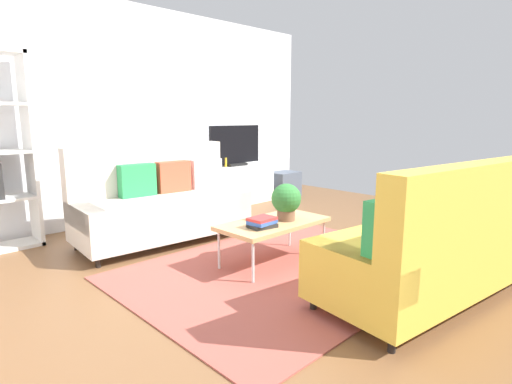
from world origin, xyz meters
The scene contains 16 objects.
ground_plane centered at (0.00, 0.00, 0.00)m, with size 7.68×7.68×0.00m, color brown.
wall_far centered at (0.00, 2.80, 1.45)m, with size 6.40×0.12×2.90m, color silver.
area_rug centered at (-0.05, -0.05, 0.01)m, with size 2.90×2.20×0.01m, color #9E4C42.
couch_beige centered at (-0.38, 1.57, 0.45)m, with size 1.96×0.99×1.10m.
couch_green centered at (0.28, -1.27, 0.45)m, with size 2.00×1.09×1.10m.
coffee_table centered at (0.00, 0.15, 0.39)m, with size 1.10×0.56×0.42m.
tv_console centered at (1.53, 2.46, 0.32)m, with size 1.40×0.44×0.64m, color silver.
tv centered at (1.53, 2.44, 0.95)m, with size 1.00×0.20×0.64m.
storage_trunk centered at (2.63, 2.36, 0.22)m, with size 0.52×0.40×0.44m, color #4C5666.
potted_plant centered at (0.13, 0.10, 0.62)m, with size 0.29×0.29×0.36m.
table_book_0 centered at (-0.23, 0.07, 0.44)m, with size 0.24×0.18×0.03m, color #262626.
table_book_1 centered at (-0.23, 0.07, 0.47)m, with size 0.24×0.18×0.03m, color #3359B2.
table_book_2 centered at (-0.23, 0.07, 0.50)m, with size 0.24×0.18×0.03m, color red.
vase_0 centered at (0.95, 2.51, 0.73)m, with size 0.10×0.10×0.18m, color #4C72B2.
vase_1 centered at (1.11, 2.51, 0.71)m, with size 0.14×0.14×0.13m, color #B24C4C.
bottle_0 centered at (1.31, 2.42, 0.71)m, with size 0.04×0.04×0.15m, color gold.
Camera 1 is at (-2.78, -2.47, 1.42)m, focal length 28.54 mm.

